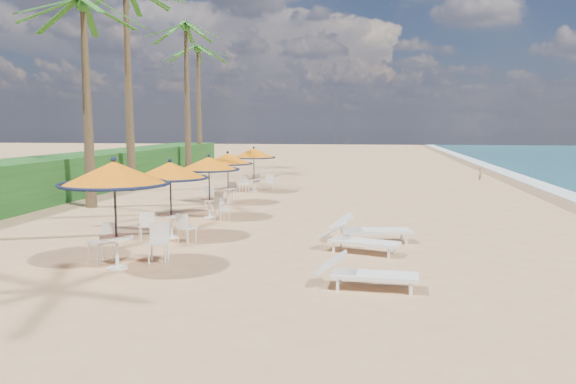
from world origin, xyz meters
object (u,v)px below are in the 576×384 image
object	(u,v)px
station_3	(227,163)
station_0	(116,183)
station_2	(210,169)
lounger_near	(364,272)
lounger_mid	(356,239)
station_1	(170,178)
lounger_far	(367,229)
station_4	(254,159)

from	to	relation	value
station_3	station_0	bearing A→B (deg)	-88.51
station_2	lounger_near	world-z (taller)	station_2
station_3	lounger_mid	distance (m)	10.05
station_3	station_1	bearing A→B (deg)	-88.01
station_0	lounger_near	world-z (taller)	station_0
station_2	lounger_far	bearing A→B (deg)	-31.32
station_0	lounger_mid	xyz separation A→B (m)	(5.25, 2.35, -1.58)
station_3	lounger_far	xyz separation A→B (m)	(5.79, -6.99, -1.27)
station_1	station_4	size ratio (longest dim) A/B	1.04
lounger_mid	lounger_near	bearing A→B (deg)	-67.00
station_1	lounger_mid	bearing A→B (deg)	-11.17
station_1	lounger_far	distance (m)	5.71
station_4	lounger_mid	xyz separation A→B (m)	(5.24, -12.32, -1.26)
lounger_far	lounger_mid	bearing A→B (deg)	-112.03
station_0	station_1	distance (m)	3.40
lounger_mid	station_4	bearing A→B (deg)	131.57
station_4	lounger_mid	bearing A→B (deg)	-66.97
station_1	lounger_mid	size ratio (longest dim) A/B	1.06
station_1	station_0	bearing A→B (deg)	-89.58
station_2	station_3	size ratio (longest dim) A/B	1.03
station_1	lounger_mid	distance (m)	5.55
lounger_near	station_1	bearing A→B (deg)	145.19
lounger_near	station_4	bearing A→B (deg)	112.00
station_1	station_3	xyz separation A→B (m)	(-0.25, 7.25, -0.09)
station_2	station_4	bearing A→B (deg)	90.67
lounger_mid	station_1	bearing A→B (deg)	-172.63
lounger_near	station_3	bearing A→B (deg)	119.25
lounger_far	station_3	bearing A→B (deg)	119.26
station_3	lounger_near	size ratio (longest dim) A/B	1.08
lounger_near	lounger_mid	distance (m)	3.18
station_3	lounger_mid	bearing A→B (deg)	-56.31
lounger_near	lounger_mid	size ratio (longest dim) A/B	0.94
station_0	station_2	bearing A→B (deg)	89.15
station_4	lounger_far	size ratio (longest dim) A/B	0.95
lounger_near	lounger_far	size ratio (longest dim) A/B	0.87
lounger_near	lounger_mid	xyz separation A→B (m)	(-0.25, 3.17, 0.01)
lounger_near	lounger_far	bearing A→B (deg)	92.24
station_0	station_3	bearing A→B (deg)	91.49
station_4	lounger_near	world-z (taller)	station_4
lounger_mid	station_2	bearing A→B (deg)	156.79
station_2	station_3	xyz separation A→B (m)	(-0.38, 3.69, -0.05)
station_2	lounger_far	world-z (taller)	station_2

